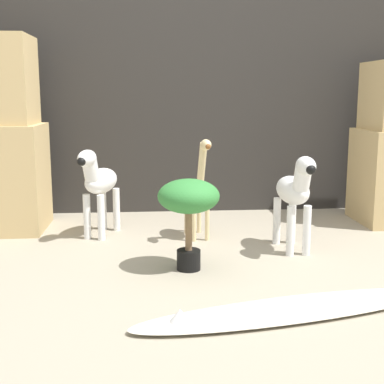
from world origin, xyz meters
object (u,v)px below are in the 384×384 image
(potted_palm_front, at_px, (189,202))
(zebra_left, at_px, (99,182))
(giraffe_figurine, at_px, (198,189))
(surfboard, at_px, (290,309))
(zebra_right, at_px, (295,192))

(potted_palm_front, bearing_deg, zebra_left, 126.11)
(giraffe_figurine, height_order, surfboard, giraffe_figurine)
(giraffe_figurine, distance_m, surfboard, 1.27)
(zebra_left, relative_size, surfboard, 0.40)
(zebra_right, distance_m, potted_palm_front, 0.68)
(zebra_left, relative_size, potted_palm_front, 1.20)
(potted_palm_front, height_order, surfboard, potted_palm_front)
(potted_palm_front, relative_size, surfboard, 0.33)
(zebra_left, height_order, giraffe_figurine, giraffe_figurine)
(zebra_right, height_order, zebra_left, same)
(zebra_left, height_order, surfboard, zebra_left)
(giraffe_figurine, bearing_deg, surfboard, -77.22)
(zebra_right, xyz_separation_m, surfboard, (-0.25, -0.87, -0.33))
(zebra_right, bearing_deg, giraffe_figurine, 147.18)
(zebra_right, bearing_deg, potted_palm_front, -155.79)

